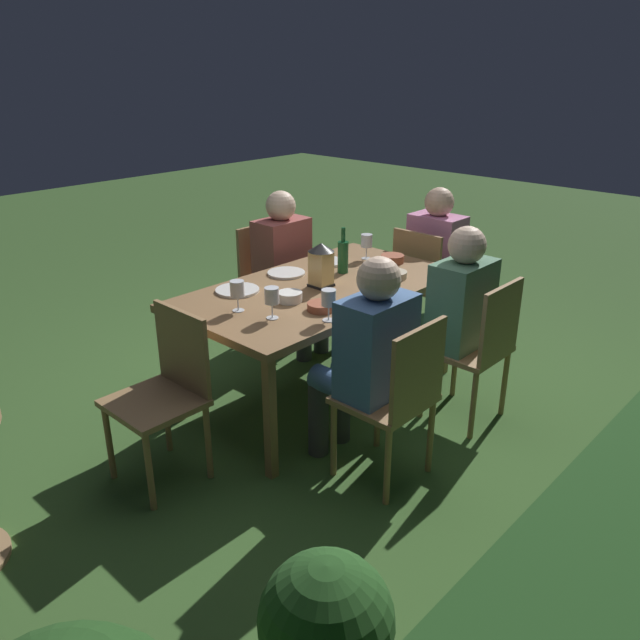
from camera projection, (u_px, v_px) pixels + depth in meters
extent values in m
plane|color=#385B28|center=(320.00, 394.00, 4.04)|extent=(16.00, 16.00, 0.00)
cube|color=olive|center=(320.00, 289.00, 3.77)|extent=(1.73, 0.95, 0.04)
cube|color=olive|center=(353.00, 297.00, 4.71)|extent=(0.05, 0.05, 0.69)
cube|color=olive|center=(174.00, 368.00, 3.63)|extent=(0.05, 0.05, 0.69)
cube|color=olive|center=(446.00, 326.00, 4.20)|extent=(0.05, 0.05, 0.69)
cube|color=olive|center=(270.00, 418.00, 3.12)|extent=(0.05, 0.05, 0.69)
cube|color=#937047|center=(277.00, 287.00, 4.64)|extent=(0.42, 0.40, 0.03)
cube|color=#937047|center=(259.00, 253.00, 4.67)|extent=(0.40, 0.02, 0.42)
cylinder|color=#937047|center=(311.00, 315.00, 4.74)|extent=(0.03, 0.03, 0.42)
cylinder|color=#937047|center=(276.00, 328.00, 4.50)|extent=(0.03, 0.03, 0.42)
cylinder|color=#937047|center=(280.00, 304.00, 4.96)|extent=(0.03, 0.03, 0.42)
cylinder|color=#937047|center=(245.00, 316.00, 4.71)|extent=(0.03, 0.03, 0.42)
cube|color=#9E4C47|center=(282.00, 254.00, 4.50)|extent=(0.38, 0.24, 0.50)
sphere|color=beige|center=(281.00, 206.00, 4.37)|extent=(0.21, 0.21, 0.21)
cylinder|color=#9E4C47|center=(305.00, 287.00, 4.57)|extent=(0.13, 0.36, 0.13)
cylinder|color=#9E4C47|center=(287.00, 293.00, 4.44)|extent=(0.13, 0.36, 0.13)
cylinder|color=#333338|center=(321.00, 323.00, 4.56)|extent=(0.11, 0.11, 0.45)
cylinder|color=#333338|center=(304.00, 330.00, 4.43)|extent=(0.11, 0.11, 0.45)
cube|color=#937047|center=(154.00, 403.00, 3.07)|extent=(0.40, 0.42, 0.03)
cube|color=#937047|center=(182.00, 349.00, 3.12)|extent=(0.03, 0.40, 0.42)
cylinder|color=#937047|center=(150.00, 472.00, 2.93)|extent=(0.03, 0.03, 0.42)
cylinder|color=#937047|center=(109.00, 442.00, 3.16)|extent=(0.03, 0.03, 0.42)
cylinder|color=#937047|center=(208.00, 442.00, 3.16)|extent=(0.03, 0.03, 0.42)
cylinder|color=#937047|center=(167.00, 416.00, 3.39)|extent=(0.03, 0.03, 0.42)
cube|color=#937047|center=(384.00, 399.00, 3.11)|extent=(0.42, 0.40, 0.03)
cube|color=#937047|center=(418.00, 370.00, 2.91)|extent=(0.40, 0.03, 0.42)
cylinder|color=#937047|center=(334.00, 439.00, 3.18)|extent=(0.03, 0.03, 0.42)
cylinder|color=#937047|center=(378.00, 412.00, 3.43)|extent=(0.03, 0.03, 0.42)
cylinder|color=#937047|center=(388.00, 467.00, 2.97)|extent=(0.03, 0.03, 0.42)
cylinder|color=#937047|center=(431.00, 436.00, 3.21)|extent=(0.03, 0.03, 0.42)
cube|color=#426699|center=(376.00, 346.00, 3.05)|extent=(0.38, 0.24, 0.50)
sphere|color=beige|center=(379.00, 279.00, 2.92)|extent=(0.21, 0.21, 0.21)
cylinder|color=#426699|center=(342.00, 387.00, 3.17)|extent=(0.13, 0.36, 0.13)
cylinder|color=#426699|center=(364.00, 375.00, 3.29)|extent=(0.13, 0.36, 0.13)
cylinder|color=#333338|center=(318.00, 416.00, 3.36)|extent=(0.11, 0.11, 0.45)
cylinder|color=#333338|center=(341.00, 404.00, 3.48)|extent=(0.11, 0.11, 0.45)
cube|color=#937047|center=(429.00, 285.00, 4.68)|extent=(0.40, 0.42, 0.03)
cube|color=#937047|center=(416.00, 262.00, 4.47)|extent=(0.03, 0.40, 0.42)
cylinder|color=#937047|center=(420.00, 302.00, 5.00)|extent=(0.03, 0.03, 0.42)
cylinder|color=#937047|center=(460.00, 313.00, 4.77)|extent=(0.03, 0.03, 0.42)
cylinder|color=#937047|center=(394.00, 313.00, 4.77)|extent=(0.03, 0.03, 0.42)
cylinder|color=#937047|center=(435.00, 326.00, 4.54)|extent=(0.03, 0.03, 0.42)
cube|color=#C675A3|center=(436.00, 249.00, 4.62)|extent=(0.24, 0.38, 0.50)
sphere|color=#D1A889|center=(439.00, 202.00, 4.49)|extent=(0.21, 0.21, 0.21)
cylinder|color=#C675A3|center=(434.00, 273.00, 4.86)|extent=(0.36, 0.13, 0.13)
cylinder|color=#C675A3|center=(454.00, 278.00, 4.75)|extent=(0.36, 0.13, 0.13)
cylinder|color=#333338|center=(443.00, 297.00, 5.06)|extent=(0.11, 0.11, 0.45)
cylinder|color=#333338|center=(463.00, 302.00, 4.95)|extent=(0.11, 0.11, 0.45)
cube|color=#937047|center=(467.00, 350.00, 3.64)|extent=(0.42, 0.40, 0.03)
cube|color=#937047|center=(501.00, 322.00, 3.44)|extent=(0.40, 0.03, 0.42)
cylinder|color=#937047|center=(422.00, 385.00, 3.71)|extent=(0.03, 0.03, 0.42)
cylinder|color=#937047|center=(455.00, 365.00, 3.96)|extent=(0.03, 0.03, 0.42)
cylinder|color=#937047|center=(473.00, 405.00, 3.50)|extent=(0.03, 0.03, 0.42)
cylinder|color=#937047|center=(505.00, 383.00, 3.74)|extent=(0.03, 0.03, 0.42)
cube|color=#4C7A5B|center=(462.00, 304.00, 3.58)|extent=(0.38, 0.24, 0.50)
sphere|color=beige|center=(467.00, 245.00, 3.45)|extent=(0.21, 0.21, 0.21)
cylinder|color=#4C7A5B|center=(429.00, 340.00, 3.70)|extent=(0.13, 0.36, 0.13)
cylinder|color=#4C7A5B|center=(446.00, 331.00, 3.82)|extent=(0.13, 0.36, 0.13)
cylinder|color=#333338|center=(405.00, 368.00, 3.89)|extent=(0.11, 0.11, 0.45)
cylinder|color=#333338|center=(422.00, 359.00, 4.01)|extent=(0.11, 0.11, 0.45)
cube|color=black|center=(321.00, 285.00, 3.76)|extent=(0.12, 0.12, 0.01)
cube|color=#F9D17A|center=(321.00, 268.00, 3.72)|extent=(0.11, 0.11, 0.20)
cone|color=black|center=(321.00, 247.00, 3.67)|extent=(0.15, 0.15, 0.05)
cylinder|color=#195128|center=(343.00, 257.00, 3.96)|extent=(0.07, 0.07, 0.20)
cylinder|color=#195128|center=(343.00, 235.00, 3.91)|extent=(0.03, 0.03, 0.09)
cylinder|color=silver|center=(238.00, 310.00, 3.39)|extent=(0.06, 0.06, 0.00)
cylinder|color=silver|center=(238.00, 303.00, 3.37)|extent=(0.01, 0.01, 0.08)
cylinder|color=silver|center=(237.00, 289.00, 3.34)|extent=(0.08, 0.08, 0.08)
cylinder|color=maroon|center=(237.00, 293.00, 3.35)|extent=(0.07, 0.07, 0.03)
cylinder|color=silver|center=(366.00, 258.00, 4.28)|extent=(0.06, 0.06, 0.00)
cylinder|color=silver|center=(366.00, 252.00, 4.26)|extent=(0.01, 0.01, 0.08)
cylinder|color=silver|center=(367.00, 241.00, 4.23)|extent=(0.08, 0.08, 0.08)
cylinder|color=maroon|center=(367.00, 244.00, 4.24)|extent=(0.07, 0.07, 0.03)
cylinder|color=silver|center=(272.00, 318.00, 3.29)|extent=(0.06, 0.06, 0.00)
cylinder|color=silver|center=(272.00, 310.00, 3.28)|extent=(0.01, 0.01, 0.08)
cylinder|color=silver|center=(272.00, 295.00, 3.25)|extent=(0.08, 0.08, 0.08)
cylinder|color=maroon|center=(272.00, 300.00, 3.25)|extent=(0.07, 0.07, 0.03)
cylinder|color=silver|center=(329.00, 320.00, 3.26)|extent=(0.06, 0.06, 0.00)
cylinder|color=silver|center=(329.00, 313.00, 3.25)|extent=(0.01, 0.01, 0.08)
cylinder|color=silver|center=(329.00, 298.00, 3.22)|extent=(0.08, 0.08, 0.08)
cylinder|color=maroon|center=(329.00, 302.00, 3.23)|extent=(0.07, 0.07, 0.03)
cylinder|color=silver|center=(286.00, 273.00, 3.97)|extent=(0.24, 0.24, 0.01)
cylinder|color=silver|center=(331.00, 262.00, 4.19)|extent=(0.21, 0.21, 0.01)
cylinder|color=silver|center=(237.00, 290.00, 3.67)|extent=(0.25, 0.25, 0.01)
cylinder|color=#BCAD8E|center=(393.00, 275.00, 3.90)|extent=(0.17, 0.17, 0.04)
cylinder|color=#424C1E|center=(393.00, 273.00, 3.89)|extent=(0.14, 0.14, 0.01)
cylinder|color=#9E5138|center=(321.00, 307.00, 3.39)|extent=(0.15, 0.15, 0.04)
cylinder|color=tan|center=(321.00, 305.00, 3.39)|extent=(0.13, 0.13, 0.01)
cylinder|color=#9E5138|center=(392.00, 259.00, 4.19)|extent=(0.15, 0.15, 0.05)
cylinder|color=#477533|center=(392.00, 257.00, 4.19)|extent=(0.13, 0.13, 0.02)
cylinder|color=silver|center=(290.00, 297.00, 3.51)|extent=(0.14, 0.14, 0.05)
cylinder|color=beige|center=(290.00, 295.00, 3.51)|extent=(0.12, 0.12, 0.02)
sphere|color=#234C1E|center=(326.00, 620.00, 1.88)|extent=(0.42, 0.42, 0.42)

